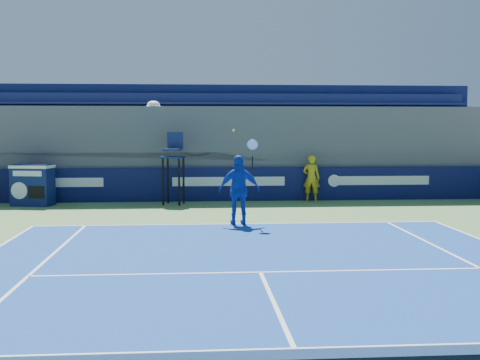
{
  "coord_description": "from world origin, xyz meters",
  "views": [
    {
      "loc": [
        -1.14,
        -4.23,
        2.63
      ],
      "look_at": [
        0.0,
        11.5,
        1.25
      ],
      "focal_mm": 45.0,
      "sensor_mm": 36.0,
      "label": 1
    }
  ],
  "objects": [
    {
      "name": "stadium_seating",
      "position": [
        -0.02,
        19.15,
        1.83
      ],
      "size": [
        21.0,
        4.05,
        4.4
      ],
      "color": "#49494E",
      "rests_on": "ground"
    },
    {
      "name": "back_hoarding",
      "position": [
        0.0,
        17.1,
        0.6
      ],
      "size": [
        20.4,
        0.21,
        1.2
      ],
      "color": "#0B1041",
      "rests_on": "ground"
    },
    {
      "name": "ball_person",
      "position": [
        2.93,
        16.78,
        0.84
      ],
      "size": [
        0.67,
        0.52,
        1.65
      ],
      "primitive_type": "imported",
      "rotation": [
        0.0,
        0.0,
        2.92
      ],
      "color": "gold",
      "rests_on": "apron"
    },
    {
      "name": "umpire_chair",
      "position": [
        -1.92,
        16.27,
        1.53
      ],
      "size": [
        0.85,
        0.85,
        2.48
      ],
      "color": "black",
      "rests_on": "ground"
    },
    {
      "name": "match_clock",
      "position": [
        -6.63,
        16.28,
        0.74
      ],
      "size": [
        1.44,
        0.97,
        1.4
      ],
      "color": "#101B53",
      "rests_on": "ground"
    },
    {
      "name": "tennis_player",
      "position": [
        0.0,
        11.78,
        0.96
      ],
      "size": [
        1.12,
        0.49,
        2.57
      ],
      "color": "#143CA9",
      "rests_on": "apron"
    }
  ]
}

